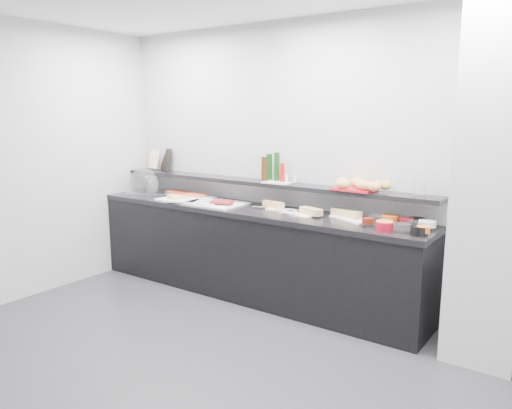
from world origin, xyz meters
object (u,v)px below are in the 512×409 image
Objects in this scene: condiment_tray at (277,182)px; bread_tray at (354,189)px; carafe at (421,178)px; sandwich_plate_mid at (297,214)px; framed_print at (166,159)px; cloche_base at (151,193)px.

condiment_tray is 0.76× the size of bread_tray.
bread_tray is 0.59m from carafe.
framed_print is at bearing -177.71° from sandwich_plate_mid.
condiment_tray is 0.91× the size of carafe.
framed_print is 1.65m from condiment_tray.
sandwich_plate_mid is (1.97, -0.04, -0.01)m from cloche_base.
condiment_tray is at bearing 164.29° from sandwich_plate_mid.
sandwich_plate_mid is at bearing 16.28° from framed_print.
condiment_tray is at bearing -176.51° from bread_tray.
framed_print is (-1.98, 0.30, 0.37)m from sandwich_plate_mid.
carafe reaches higher than sandwich_plate_mid.
framed_print is at bearing 73.27° from cloche_base.
framed_print is at bearing 178.08° from carafe.
cloche_base is 1.35× the size of bread_tray.
carafe is at bearing 2.51° from bread_tray.
cloche_base is at bearing -174.54° from bread_tray.
bread_tray is at bearing -179.34° from carafe.
cloche_base is 0.45m from framed_print.
sandwich_plate_mid is 1.25× the size of framed_print.
bread_tray is (0.47, 0.19, 0.25)m from sandwich_plate_mid.
cloche_base is at bearing -177.86° from condiment_tray.
carafe reaches higher than framed_print.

